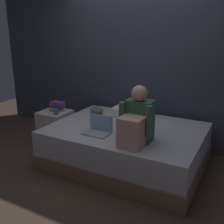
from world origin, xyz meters
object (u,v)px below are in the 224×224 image
book_stack (57,106)px  clothes_pile (96,110)px  pillow (132,113)px  person_sitting (137,122)px  laptop (98,129)px  bed (126,145)px  nightstand (56,127)px  mug (56,112)px

book_stack → clothes_pile: book_stack is taller
pillow → clothes_pile: bearing=-168.8°
person_sitting → laptop: (-0.53, 0.05, -0.20)m
pillow → clothes_pile: 0.56m
laptop → book_stack: 1.15m
bed → pillow: bearing=105.7°
nightstand → book_stack: 0.35m
laptop → nightstand: bearing=157.4°
laptop → mug: bearing=160.9°
book_stack → clothes_pile: bearing=20.3°
person_sitting → book_stack: 1.67m
bed → laptop: 0.52m
clothes_pile → pillow: bearing=11.2°
mug → bed: bearing=1.2°
person_sitting → nightstand: bearing=162.8°
book_stack → clothes_pile: (0.59, 0.22, -0.03)m
nightstand → person_sitting: size_ratio=0.80×
clothes_pile → laptop: bearing=-56.7°
person_sitting → clothes_pile: (-0.99, 0.74, -0.19)m
book_stack → mug: 0.18m
person_sitting → clothes_pile: bearing=143.0°
nightstand → clothes_pile: 0.74m
person_sitting → pillow: size_ratio=1.17×
pillow → mug: bearing=-155.6°
pillow → mug: 1.15m
person_sitting → laptop: 0.57m
person_sitting → clothes_pile: 1.25m
person_sitting → mug: bearing=165.7°
nightstand → clothes_pile: size_ratio=2.38×
person_sitting → laptop: bearing=174.7°
laptop → pillow: size_ratio=0.57×
mug → clothes_pile: size_ratio=0.41×
nightstand → mug: bearing=-42.7°
nightstand → mug: (0.13, -0.12, 0.31)m
person_sitting → pillow: (-0.44, 0.85, -0.19)m
clothes_pile → nightstand: bearing=-158.5°
bed → clothes_pile: size_ratio=9.07×
nightstand → book_stack: book_stack is taller
book_stack → bed: bearing=-5.6°
laptop → bed: bearing=58.5°
nightstand → person_sitting: bearing=-17.2°
laptop → clothes_pile: 0.83m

